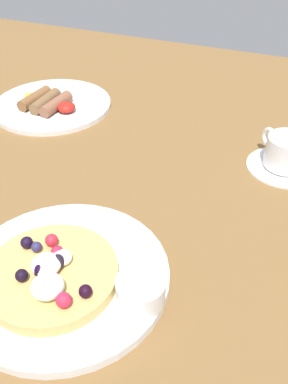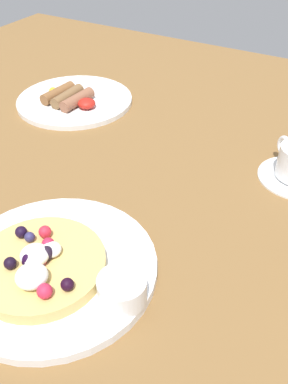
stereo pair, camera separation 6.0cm
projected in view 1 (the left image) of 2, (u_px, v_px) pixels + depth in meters
The scene contains 8 objects.
ground_plane at pixel (119, 212), 65.55cm from camera, with size 159.62×145.82×3.00cm, color brown.
pancake_plate at pixel (64, 276), 52.69cm from camera, with size 26.34×26.34×1.30cm, color white.
pancake_with_berries at pixel (51, 274), 50.48cm from camera, with size 16.09×16.09×3.94cm.
syrup_ramekin at pixel (141, 291), 47.93cm from camera, with size 5.70×5.70×3.21cm.
breakfast_plate at pixel (52, 105), 89.87cm from camera, with size 24.67×24.67×1.04cm, color white.
fried_breakfast at pixel (45, 102), 87.64cm from camera, with size 15.41×9.20×2.60cm.
coffee_saucer at pixel (283, 166), 72.19cm from camera, with size 12.44×12.44×0.64cm, color white.
coffee_cup at pixel (286, 151), 70.47cm from camera, with size 8.56×8.12×5.16cm.
Camera 1 is at (22.69, -44.45, 41.29)cm, focal length 39.67 mm.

